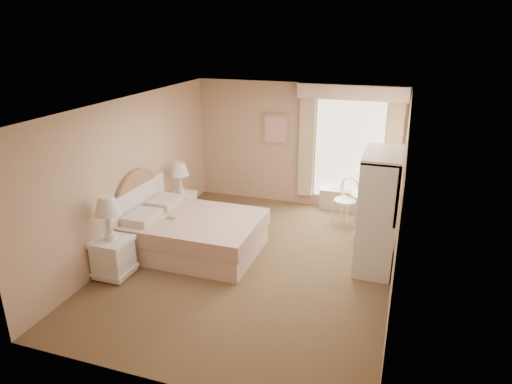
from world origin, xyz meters
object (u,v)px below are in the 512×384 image
(nightstand_far, at_px, (181,199))
(armoire, at_px, (378,220))
(round_table, at_px, (371,208))
(bed, at_px, (190,232))
(nightstand_near, at_px, (112,247))
(cafe_chair, at_px, (347,197))

(nightstand_far, xyz_separation_m, armoire, (3.65, -0.62, 0.33))
(armoire, bearing_deg, round_table, 99.00)
(bed, bearing_deg, nightstand_near, -123.04)
(cafe_chair, relative_size, armoire, 0.47)
(round_table, xyz_separation_m, armoire, (0.17, -1.07, 0.24))
(nightstand_near, xyz_separation_m, round_table, (3.48, 2.65, 0.04))
(nightstand_far, bearing_deg, bed, -56.97)
(cafe_chair, bearing_deg, bed, -113.41)
(bed, bearing_deg, nightstand_far, 123.03)
(nightstand_near, distance_m, cafe_chair, 4.34)
(nightstand_near, bearing_deg, nightstand_far, 90.00)
(round_table, bearing_deg, cafe_chair, 134.82)
(bed, relative_size, nightstand_near, 1.67)
(nightstand_far, distance_m, cafe_chair, 3.14)
(nightstand_near, xyz_separation_m, armoire, (3.65, 1.59, 0.28))
(round_table, bearing_deg, nightstand_near, -142.70)
(nightstand_near, height_order, round_table, nightstand_near)
(nightstand_far, bearing_deg, cafe_chair, 17.52)
(cafe_chair, distance_m, armoire, 1.72)
(nightstand_far, bearing_deg, armoire, -9.62)
(nightstand_near, bearing_deg, round_table, 37.30)
(nightstand_far, height_order, armoire, armoire)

